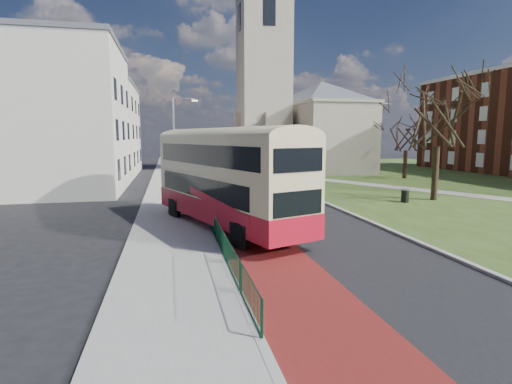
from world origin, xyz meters
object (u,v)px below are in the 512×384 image
object	(u,v)px
winter_tree_near	(440,103)
litter_bin	(405,196)
winter_tree_far	(407,128)
streetlamp	(176,140)
bus	(226,174)

from	to	relation	value
winter_tree_near	litter_bin	size ratio (longest dim) A/B	10.77
winter_tree_far	streetlamp	bearing A→B (deg)	-165.43
winter_tree_near	winter_tree_far	distance (m)	16.35
winter_tree_near	litter_bin	world-z (taller)	winter_tree_near
winter_tree_near	bus	bearing A→B (deg)	-160.39
litter_bin	winter_tree_near	bearing A→B (deg)	12.18
streetlamp	litter_bin	distance (m)	18.90
streetlamp	bus	bearing A→B (deg)	-80.90
streetlamp	winter_tree_far	size ratio (longest dim) A/B	0.96
winter_tree_far	winter_tree_near	bearing A→B (deg)	-115.12
bus	winter_tree_far	bearing A→B (deg)	20.98
bus	winter_tree_near	bearing A→B (deg)	-0.43
bus	winter_tree_far	size ratio (longest dim) A/B	1.50
streetlamp	bus	xyz separation A→B (m)	(2.24, -14.00, -1.67)
bus	winter_tree_near	distance (m)	18.56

